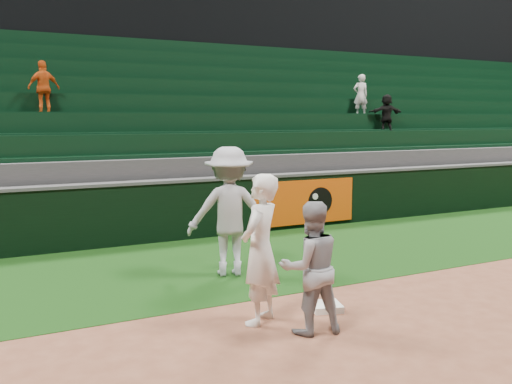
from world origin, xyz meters
The scene contains 9 objects.
ground centered at (0.00, 0.00, 0.00)m, with size 70.00×70.00×0.00m, color brown.
foul_grass centered at (0.00, 3.00, 0.00)m, with size 36.00×4.20×0.01m, color black.
upper_deck centered at (0.00, 17.45, 6.00)m, with size 40.00×12.00×12.00m, color black.
first_base centered at (0.28, 0.13, 0.04)m, with size 0.38×0.38×0.09m, color white.
first_baseman centered at (-0.71, 0.12, 0.92)m, with size 0.67×0.44×1.83m, color white.
baserunner centered at (-0.34, -0.43, 0.78)m, with size 0.75×0.59×1.55m, color gray.
base_coach centered at (-0.15, 2.24, 1.03)m, with size 1.32×0.76×2.04m, color #A6A9B4.
field_wall centered at (0.03, 5.20, 0.63)m, with size 36.00×0.45×1.25m.
stadium_seating centered at (0.00, 8.97, 1.70)m, with size 36.00×5.95×4.85m.
Camera 1 is at (-3.83, -5.84, 2.49)m, focal length 40.00 mm.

